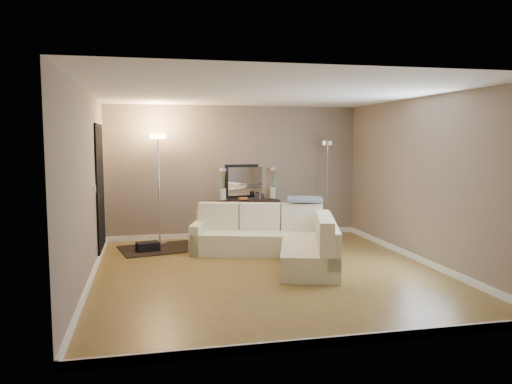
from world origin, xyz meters
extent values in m
cube|color=olive|center=(0.00, 0.00, -0.01)|extent=(5.00, 5.50, 0.01)
cube|color=white|center=(0.00, 0.00, 2.60)|extent=(5.00, 5.50, 0.01)
cube|color=gray|center=(0.00, 2.76, 1.30)|extent=(5.00, 0.02, 2.60)
cube|color=gray|center=(0.00, -2.76, 1.30)|extent=(5.00, 0.02, 2.60)
cube|color=gray|center=(-2.51, 0.00, 1.30)|extent=(0.02, 5.50, 2.60)
cube|color=gray|center=(2.51, 0.00, 1.30)|extent=(0.02, 5.50, 2.60)
cube|color=white|center=(0.00, 2.73, 0.05)|extent=(5.00, 0.03, 0.10)
cube|color=white|center=(0.00, -2.73, 0.05)|extent=(5.00, 0.03, 0.10)
cube|color=white|center=(-2.48, 0.00, 0.05)|extent=(0.03, 5.50, 0.10)
cube|color=white|center=(2.48, 0.00, 0.05)|extent=(0.03, 5.50, 0.10)
cube|color=black|center=(-2.48, 1.70, 1.10)|extent=(0.02, 1.20, 2.20)
cube|color=white|center=(-2.48, 0.85, 1.20)|extent=(0.02, 0.08, 0.12)
cube|color=beige|center=(0.20, 1.22, 0.18)|extent=(2.50, 1.46, 0.36)
cube|color=beige|center=(0.29, 1.53, 0.44)|extent=(2.31, 0.85, 0.51)
cube|color=beige|center=(-0.86, 1.54, 0.25)|extent=(0.39, 0.83, 0.51)
cube|color=beige|center=(0.61, -0.09, 0.18)|extent=(1.20, 1.63, 0.36)
cube|color=beige|center=(1.03, 0.21, 0.44)|extent=(0.83, 2.23, 0.51)
cube|color=#F5E9C8|center=(-0.48, 1.65, 0.60)|extent=(0.74, 0.40, 0.47)
cube|color=#F5E9C8|center=(0.22, 1.44, 0.60)|extent=(0.74, 0.40, 0.47)
cube|color=#F5E9C8|center=(0.91, 1.24, 0.60)|extent=(0.74, 0.40, 0.47)
cube|color=#F5E9C8|center=(0.90, 0.11, 0.60)|extent=(0.38, 0.68, 0.47)
cube|color=#F5E9C8|center=(0.70, -0.54, 0.60)|extent=(0.38, 0.68, 0.47)
cube|color=slate|center=(0.97, 1.23, 0.91)|extent=(0.67, 0.48, 0.08)
cube|color=black|center=(0.24, 2.59, 0.73)|extent=(1.23, 0.42, 0.04)
cube|color=black|center=(-0.31, 2.41, 0.35)|extent=(0.05, 0.05, 0.71)
cube|color=black|center=(-0.33, 2.67, 0.35)|extent=(0.05, 0.05, 0.71)
cube|color=black|center=(0.81, 2.50, 0.35)|extent=(0.05, 0.05, 0.71)
cube|color=black|center=(0.79, 2.76, 0.35)|extent=(0.05, 0.05, 0.71)
cube|color=black|center=(0.24, 2.59, 0.17)|extent=(1.16, 0.39, 0.03)
cube|color=#BF3333|center=(-0.26, 2.55, 0.27)|extent=(0.04, 0.15, 0.18)
cube|color=#3359A5|center=(-0.22, 2.55, 0.28)|extent=(0.05, 0.15, 0.20)
cube|color=gold|center=(-0.17, 2.55, 0.29)|extent=(0.05, 0.15, 0.21)
cube|color=#3F7F4C|center=(-0.13, 2.56, 0.27)|extent=(0.06, 0.15, 0.18)
cube|color=#994C99|center=(-0.08, 2.56, 0.28)|extent=(0.04, 0.15, 0.20)
cube|color=orange|center=(-0.04, 2.57, 0.29)|extent=(0.05, 0.15, 0.21)
cube|color=#262626|center=(0.00, 2.57, 0.27)|extent=(0.05, 0.15, 0.18)
cube|color=#4C99B2|center=(0.05, 2.57, 0.28)|extent=(0.06, 0.15, 0.20)
cube|color=#B2A58C|center=(0.09, 2.58, 0.29)|extent=(0.04, 0.15, 0.21)
cube|color=brown|center=(0.13, 2.58, 0.27)|extent=(0.05, 0.15, 0.18)
cube|color=navy|center=(0.17, 2.58, 0.28)|extent=(0.05, 0.15, 0.20)
cube|color=gold|center=(0.22, 2.59, 0.29)|extent=(0.06, 0.15, 0.21)
cube|color=black|center=(0.22, 2.75, 1.11)|extent=(0.86, 0.11, 0.67)
cube|color=white|center=(0.23, 2.73, 1.11)|extent=(0.74, 0.07, 0.56)
cube|color=#D36225|center=(0.13, 2.55, 0.79)|extent=(0.18, 0.13, 0.04)
cube|color=black|center=(0.41, 2.56, 0.83)|extent=(0.09, 0.03, 0.12)
cube|color=black|center=(0.52, 2.57, 0.82)|extent=(0.08, 0.02, 0.10)
cylinder|color=silver|center=(-0.27, 2.55, 0.88)|extent=(0.12, 0.12, 0.22)
cylinder|color=#38722D|center=(-0.29, 2.55, 1.14)|extent=(0.09, 0.01, 0.38)
sphere|color=#E5598C|center=(-0.31, 2.55, 1.34)|extent=(0.07, 0.07, 0.07)
cylinder|color=#38722D|center=(-0.28, 2.55, 1.15)|extent=(0.05, 0.01, 0.41)
sphere|color=white|center=(-0.29, 2.55, 1.36)|extent=(0.07, 0.07, 0.07)
cylinder|color=#38722D|center=(-0.27, 2.55, 1.16)|extent=(0.01, 0.01, 0.43)
sphere|color=#598CE5|center=(-0.27, 2.55, 1.37)|extent=(0.07, 0.07, 0.07)
cylinder|color=#38722D|center=(-0.27, 2.55, 1.14)|extent=(0.05, 0.01, 0.39)
sphere|color=#E58C4C|center=(-0.26, 2.55, 1.34)|extent=(0.07, 0.07, 0.07)
cylinder|color=#38722D|center=(-0.26, 2.55, 1.15)|extent=(0.10, 0.02, 0.40)
sphere|color=#D866B2|center=(-0.24, 2.55, 1.36)|extent=(0.07, 0.07, 0.07)
cylinder|color=silver|center=(0.75, 2.63, 0.88)|extent=(0.12, 0.12, 0.22)
cylinder|color=#38722D|center=(0.73, 2.63, 1.14)|extent=(0.09, 0.01, 0.38)
sphere|color=#E5598C|center=(0.71, 2.63, 1.34)|extent=(0.07, 0.07, 0.07)
cylinder|color=#38722D|center=(0.74, 2.63, 1.15)|extent=(0.05, 0.01, 0.41)
sphere|color=white|center=(0.73, 2.63, 1.36)|extent=(0.07, 0.07, 0.07)
cylinder|color=#38722D|center=(0.75, 2.63, 1.16)|extent=(0.01, 0.01, 0.43)
sphere|color=#598CE5|center=(0.75, 2.63, 1.37)|extent=(0.07, 0.07, 0.07)
cylinder|color=#38722D|center=(0.76, 2.63, 1.14)|extent=(0.05, 0.01, 0.39)
sphere|color=#E58C4C|center=(0.77, 2.63, 1.34)|extent=(0.07, 0.07, 0.07)
cylinder|color=#38722D|center=(0.76, 2.63, 1.15)|extent=(0.10, 0.02, 0.40)
sphere|color=#D866B2|center=(0.78, 2.63, 1.36)|extent=(0.07, 0.07, 0.07)
cylinder|color=silver|center=(-1.50, 2.29, 0.02)|extent=(0.32, 0.32, 0.03)
cylinder|color=silver|center=(-1.50, 2.29, 0.99)|extent=(0.03, 0.03, 1.95)
cylinder|color=#FFBF72|center=(-1.50, 2.29, 2.00)|extent=(0.35, 0.35, 0.09)
cylinder|color=silver|center=(1.82, 2.41, 0.02)|extent=(0.27, 0.27, 0.03)
cylinder|color=silver|center=(1.82, 2.41, 0.93)|extent=(0.03, 0.03, 1.82)
cylinder|color=silver|center=(1.82, 2.41, 1.87)|extent=(0.29, 0.29, 0.08)
cube|color=black|center=(-1.52, 1.89, 0.01)|extent=(1.52, 1.27, 0.02)
cube|color=black|center=(-1.72, 1.74, 0.04)|extent=(0.43, 0.34, 0.24)
camera|label=1|loc=(-1.71, -6.99, 1.94)|focal=35.00mm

